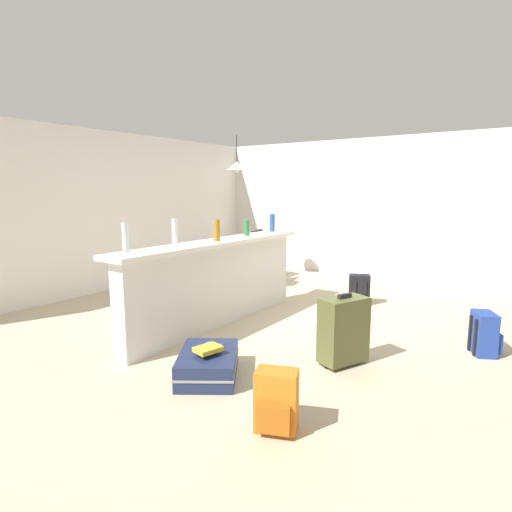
{
  "coord_description": "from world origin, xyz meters",
  "views": [
    {
      "loc": [
        -4.36,
        -2.74,
        1.61
      ],
      "look_at": [
        0.08,
        0.4,
        0.74
      ],
      "focal_mm": 29.58,
      "sensor_mm": 36.0,
      "label": 1
    }
  ],
  "objects_px": {
    "pendant_lamp": "(237,166)",
    "backpack_orange": "(276,402)",
    "bottle_white": "(175,233)",
    "bottle_green": "(247,228)",
    "dining_table": "(238,244)",
    "bottle_clear": "(125,238)",
    "bottle_amber": "(217,230)",
    "bottle_blue": "(272,223)",
    "backpack_blue": "(484,334)",
    "suitcase_flat_navy": "(208,364)",
    "suitcase_upright_olive": "(343,330)",
    "backpack_black": "(359,290)",
    "dining_chair_near_partition": "(263,255)",
    "book_stack": "(208,349)"
  },
  "relations": [
    {
      "from": "bottle_white",
      "to": "pendant_lamp",
      "type": "bearing_deg",
      "value": 25.46
    },
    {
      "from": "dining_table",
      "to": "backpack_orange",
      "type": "distance_m",
      "value": 4.8
    },
    {
      "from": "bottle_blue",
      "to": "backpack_blue",
      "type": "bearing_deg",
      "value": -99.05
    },
    {
      "from": "dining_table",
      "to": "suitcase_flat_navy",
      "type": "distance_m",
      "value": 3.97
    },
    {
      "from": "bottle_green",
      "to": "suitcase_flat_navy",
      "type": "relative_size",
      "value": 0.23
    },
    {
      "from": "backpack_blue",
      "to": "book_stack",
      "type": "height_order",
      "value": "backpack_blue"
    },
    {
      "from": "dining_table",
      "to": "bottle_white",
      "type": "bearing_deg",
      "value": -154.42
    },
    {
      "from": "bottle_white",
      "to": "bottle_green",
      "type": "xyz_separation_m",
      "value": [
        1.28,
        0.02,
        -0.04
      ]
    },
    {
      "from": "bottle_green",
      "to": "pendant_lamp",
      "type": "xyz_separation_m",
      "value": [
        1.44,
        1.27,
        0.88
      ]
    },
    {
      "from": "dining_chair_near_partition",
      "to": "book_stack",
      "type": "distance_m",
      "value": 3.58
    },
    {
      "from": "bottle_amber",
      "to": "bottle_clear",
      "type": "bearing_deg",
      "value": 173.75
    },
    {
      "from": "bottle_blue",
      "to": "pendant_lamp",
      "type": "xyz_separation_m",
      "value": [
        0.8,
        1.25,
        0.86
      ]
    },
    {
      "from": "bottle_clear",
      "to": "suitcase_flat_navy",
      "type": "xyz_separation_m",
      "value": [
        0.08,
        -0.94,
        -1.05
      ]
    },
    {
      "from": "bottle_clear",
      "to": "suitcase_upright_olive",
      "type": "relative_size",
      "value": 0.42
    },
    {
      "from": "pendant_lamp",
      "to": "suitcase_upright_olive",
      "type": "distance_m",
      "value": 4.1
    },
    {
      "from": "dining_table",
      "to": "bottle_amber",
      "type": "bearing_deg",
      "value": -147.69
    },
    {
      "from": "bottle_clear",
      "to": "dining_table",
      "type": "bearing_deg",
      "value": 20.48
    },
    {
      "from": "bottle_clear",
      "to": "bottle_amber",
      "type": "xyz_separation_m",
      "value": [
        1.17,
        -0.13,
        -0.02
      ]
    },
    {
      "from": "bottle_clear",
      "to": "backpack_orange",
      "type": "xyz_separation_m",
      "value": [
        -0.28,
        -1.87,
        -0.95
      ]
    },
    {
      "from": "bottle_clear",
      "to": "backpack_blue",
      "type": "xyz_separation_m",
      "value": [
        2.02,
        -2.82,
        -0.95
      ]
    },
    {
      "from": "bottle_white",
      "to": "backpack_black",
      "type": "xyz_separation_m",
      "value": [
        2.52,
        -1.03,
        -0.96
      ]
    },
    {
      "from": "bottle_green",
      "to": "backpack_blue",
      "type": "xyz_separation_m",
      "value": [
        0.19,
        -2.75,
        -0.91
      ]
    },
    {
      "from": "bottle_clear",
      "to": "bottle_white",
      "type": "xyz_separation_m",
      "value": [
        0.55,
        -0.09,
        0.0
      ]
    },
    {
      "from": "dining_table",
      "to": "pendant_lamp",
      "type": "bearing_deg",
      "value": -150.65
    },
    {
      "from": "bottle_amber",
      "to": "book_stack",
      "type": "relative_size",
      "value": 0.74
    },
    {
      "from": "bottle_amber",
      "to": "dining_table",
      "type": "xyz_separation_m",
      "value": [
        2.18,
        1.38,
        -0.49
      ]
    },
    {
      "from": "bottle_blue",
      "to": "backpack_black",
      "type": "distance_m",
      "value": 1.55
    },
    {
      "from": "bottle_amber",
      "to": "backpack_black",
      "type": "xyz_separation_m",
      "value": [
        1.9,
        -0.99,
        -0.94
      ]
    },
    {
      "from": "bottle_clear",
      "to": "backpack_black",
      "type": "distance_m",
      "value": 3.4
    },
    {
      "from": "backpack_blue",
      "to": "suitcase_upright_olive",
      "type": "height_order",
      "value": "suitcase_upright_olive"
    },
    {
      "from": "dining_table",
      "to": "dining_chair_near_partition",
      "type": "distance_m",
      "value": 0.61
    },
    {
      "from": "book_stack",
      "to": "bottle_green",
      "type": "bearing_deg",
      "value": 26.82
    },
    {
      "from": "bottle_blue",
      "to": "backpack_orange",
      "type": "height_order",
      "value": "bottle_blue"
    },
    {
      "from": "bottle_white",
      "to": "bottle_green",
      "type": "bearing_deg",
      "value": 1.0
    },
    {
      "from": "suitcase_upright_olive",
      "to": "backpack_black",
      "type": "bearing_deg",
      "value": 17.83
    },
    {
      "from": "dining_chair_near_partition",
      "to": "backpack_orange",
      "type": "bearing_deg",
      "value": -144.43
    },
    {
      "from": "dining_table",
      "to": "backpack_black",
      "type": "height_order",
      "value": "dining_table"
    },
    {
      "from": "dining_chair_near_partition",
      "to": "pendant_lamp",
      "type": "bearing_deg",
      "value": 88.49
    },
    {
      "from": "bottle_blue",
      "to": "suitcase_upright_olive",
      "type": "relative_size",
      "value": 0.37
    },
    {
      "from": "bottle_white",
      "to": "dining_table",
      "type": "bearing_deg",
      "value": 25.58
    },
    {
      "from": "dining_chair_near_partition",
      "to": "backpack_black",
      "type": "distance_m",
      "value": 1.81
    },
    {
      "from": "suitcase_flat_navy",
      "to": "backpack_orange",
      "type": "height_order",
      "value": "backpack_orange"
    },
    {
      "from": "pendant_lamp",
      "to": "backpack_orange",
      "type": "relative_size",
      "value": 1.48
    },
    {
      "from": "bottle_clear",
      "to": "bottle_blue",
      "type": "xyz_separation_m",
      "value": [
        2.46,
        -0.04,
        -0.02
      ]
    },
    {
      "from": "backpack_blue",
      "to": "dining_chair_near_partition",
      "type": "bearing_deg",
      "value": 70.48
    },
    {
      "from": "bottle_white",
      "to": "backpack_orange",
      "type": "xyz_separation_m",
      "value": [
        -0.83,
        -1.78,
        -0.96
      ]
    },
    {
      "from": "suitcase_flat_navy",
      "to": "backpack_black",
      "type": "height_order",
      "value": "backpack_black"
    },
    {
      "from": "bottle_amber",
      "to": "bottle_blue",
      "type": "relative_size",
      "value": 1.0
    },
    {
      "from": "bottle_green",
      "to": "backpack_orange",
      "type": "relative_size",
      "value": 0.48
    },
    {
      "from": "bottle_amber",
      "to": "backpack_black",
      "type": "relative_size",
      "value": 0.58
    }
  ]
}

